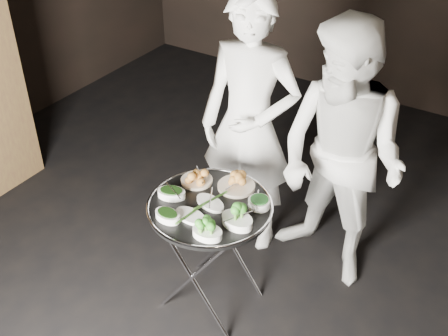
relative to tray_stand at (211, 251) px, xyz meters
The scene contains 15 objects.
floor 0.53m from the tray_stand, 60.06° to the right, with size 6.00×7.00×0.05m, color black.
tray_stand is the anchor object (origin of this frame).
serving_tray 0.34m from the tray_stand, ahead, with size 0.72×0.72×0.04m.
potato_plate_a 0.45m from the tray_stand, 142.72° to the left, with size 0.19×0.19×0.07m.
potato_plate_b 0.45m from the tray_stand, 79.49° to the left, with size 0.22×0.22×0.08m.
greens_bowl 0.48m from the tray_stand, 29.49° to the left, with size 0.13×0.13×0.07m.
asparagus_plate_a 0.37m from the tray_stand, 102.73° to the left, with size 0.22×0.16×0.04m.
asparagus_plate_b 0.40m from the tray_stand, 100.71° to the right, with size 0.21×0.14×0.04m.
spinach_bowl_a 0.45m from the tray_stand, 166.77° to the right, with size 0.19×0.15×0.07m.
spinach_bowl_b 0.46m from the tray_stand, 119.37° to the right, with size 0.16×0.11×0.06m.
broccoli_bowl_a 0.45m from the tray_stand, 16.01° to the right, with size 0.20×0.16×0.08m.
broccoli_bowl_b 0.47m from the tray_stand, 59.39° to the right, with size 0.18×0.14×0.07m.
serving_utensils 0.41m from the tray_stand, 76.29° to the left, with size 0.57×0.43×0.01m.
waiter_left 0.85m from the tray_stand, 101.66° to the left, with size 0.67×0.44×1.83m, color white.
waiter_right 0.96m from the tray_stand, 54.08° to the left, with size 0.86×0.67×1.76m, color white.
Camera 1 is at (1.27, -1.84, 2.77)m, focal length 45.00 mm.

